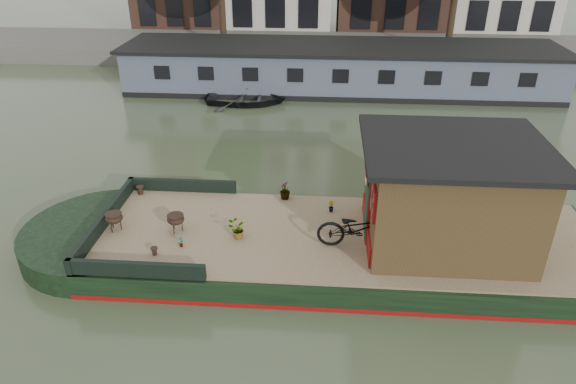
# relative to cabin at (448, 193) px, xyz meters

# --- Properties ---
(ground) EXTENTS (120.00, 120.00, 0.00)m
(ground) POSITION_rel_cabin_xyz_m (-2.19, 0.00, -1.88)
(ground) COLOR #353D26
(ground) RESTS_ON ground
(houseboat_hull) EXTENTS (14.01, 4.02, 0.60)m
(houseboat_hull) POSITION_rel_cabin_xyz_m (-3.52, 0.00, -1.60)
(houseboat_hull) COLOR black
(houseboat_hull) RESTS_ON ground
(houseboat_deck) EXTENTS (11.80, 3.80, 0.05)m
(houseboat_deck) POSITION_rel_cabin_xyz_m (-2.19, 0.00, -1.25)
(houseboat_deck) COLOR #8D7557
(houseboat_deck) RESTS_ON houseboat_hull
(bow_bulwark) EXTENTS (3.00, 4.00, 0.35)m
(bow_bulwark) POSITION_rel_cabin_xyz_m (-7.25, 0.00, -1.05)
(bow_bulwark) COLOR black
(bow_bulwark) RESTS_ON houseboat_deck
(cabin) EXTENTS (4.00, 3.50, 2.42)m
(cabin) POSITION_rel_cabin_xyz_m (0.00, 0.00, 0.00)
(cabin) COLOR #342514
(cabin) RESTS_ON houseboat_deck
(bicycle) EXTENTS (1.87, 0.68, 0.98)m
(bicycle) POSITION_rel_cabin_xyz_m (-1.99, -0.46, -0.74)
(bicycle) COLOR black
(bicycle) RESTS_ON houseboat_deck
(potted_plant_b) EXTENTS (0.19, 0.20, 0.28)m
(potted_plant_b) POSITION_rel_cabin_xyz_m (-2.59, 1.11, -1.09)
(potted_plant_b) COLOR brown
(potted_plant_b) RESTS_ON houseboat_deck
(potted_plant_c) EXTENTS (0.52, 0.49, 0.46)m
(potted_plant_c) POSITION_rel_cabin_xyz_m (-4.78, -0.32, -1.00)
(potted_plant_c) COLOR #B26F33
(potted_plant_c) RESTS_ON houseboat_deck
(potted_plant_d) EXTENTS (0.31, 0.31, 0.50)m
(potted_plant_d) POSITION_rel_cabin_xyz_m (-3.82, 1.70, -0.98)
(potted_plant_d) COLOR brown
(potted_plant_d) RESTS_ON houseboat_deck
(potted_plant_e) EXTENTS (0.15, 0.17, 0.27)m
(potted_plant_e) POSITION_rel_cabin_xyz_m (-6.02, -0.78, -1.09)
(potted_plant_e) COLOR #97342C
(potted_plant_e) RESTS_ON houseboat_deck
(brazier_front) EXTENTS (0.44, 0.44, 0.45)m
(brazier_front) POSITION_rel_cabin_xyz_m (-6.29, -0.12, -1.00)
(brazier_front) COLOR black
(brazier_front) RESTS_ON houseboat_deck
(brazier_rear) EXTENTS (0.51, 0.51, 0.46)m
(brazier_rear) POSITION_rel_cabin_xyz_m (-7.79, -0.18, -1.00)
(brazier_rear) COLOR black
(brazier_rear) RESTS_ON houseboat_deck
(bollard_port) EXTENTS (0.21, 0.21, 0.23)m
(bollard_port) POSITION_rel_cabin_xyz_m (-7.79, 1.67, -1.11)
(bollard_port) COLOR black
(bollard_port) RESTS_ON houseboat_deck
(bollard_stbd) EXTENTS (0.16, 0.16, 0.18)m
(bollard_stbd) POSITION_rel_cabin_xyz_m (-6.53, -1.12, -1.14)
(bollard_stbd) COLOR black
(bollard_stbd) RESTS_ON houseboat_deck
(dinghy) EXTENTS (3.66, 2.69, 0.74)m
(dinghy) POSITION_rel_cabin_xyz_m (-6.34, 11.50, -1.51)
(dinghy) COLOR black
(dinghy) RESTS_ON ground
(far_houseboat) EXTENTS (20.40, 4.40, 2.11)m
(far_houseboat) POSITION_rel_cabin_xyz_m (-2.19, 14.00, -0.91)
(far_houseboat) COLOR #474D5F
(far_houseboat) RESTS_ON ground
(quay) EXTENTS (60.00, 6.00, 0.90)m
(quay) POSITION_rel_cabin_xyz_m (-2.19, 20.50, -1.43)
(quay) COLOR #47443F
(quay) RESTS_ON ground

